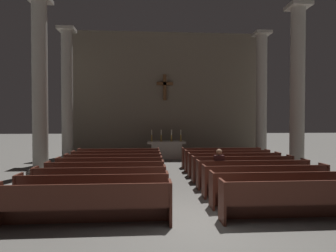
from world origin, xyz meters
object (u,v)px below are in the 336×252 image
(pew_right_row_8, at_px, (221,157))
(candlestick_inner_right, at_px, (171,138))
(pew_left_row_6, at_px, (114,165))
(pew_right_row_3, at_px, (265,180))
(pew_right_row_7, at_px, (227,160))
(pew_left_row_3, at_px, (101,183))
(pew_right_row_6, at_px, (234,164))
(pew_right_row_4, at_px, (252,174))
(pew_right_row_1, at_px, (302,200))
(pew_right_row_5, at_px, (242,168))
(lone_worshipper, at_px, (218,168))
(pew_right_row_2, at_px, (281,189))
(column_right_third, at_px, (261,97))
(pew_left_row_2, at_px, (94,192))
(pew_left_row_8, at_px, (119,158))
(candlestick_inner_left, at_px, (161,138))
(column_left_second, at_px, (40,88))
(candlestick_outer_right, at_px, (181,138))
(pew_left_row_1, at_px, (85,204))
(column_left_third, at_px, (67,96))
(altar, at_px, (166,149))
(column_right_second, at_px, (297,90))
(pew_left_row_5, at_px, (110,170))
(pew_left_row_4, at_px, (106,176))
(candlestick_outer_left, at_px, (152,138))
(pew_left_row_7, at_px, (116,162))

(pew_right_row_8, relative_size, candlestick_inner_right, 5.50)
(pew_left_row_6, xyz_separation_m, pew_right_row_3, (4.83, -3.09, 0.00))
(pew_right_row_7, bearing_deg, candlestick_inner_right, 116.57)
(pew_left_row_3, bearing_deg, pew_right_row_7, 40.48)
(pew_right_row_6, bearing_deg, pew_right_row_4, -90.00)
(pew_right_row_1, height_order, pew_right_row_5, same)
(lone_worshipper, bearing_deg, pew_left_row_6, 151.25)
(pew_right_row_2, bearing_deg, lone_worshipper, 118.58)
(pew_right_row_6, bearing_deg, lone_worshipper, -119.49)
(pew_right_row_1, height_order, column_right_third, column_right_third)
(pew_left_row_2, height_order, pew_left_row_8, same)
(pew_right_row_7, distance_m, candlestick_inner_left, 5.08)
(pew_left_row_3, bearing_deg, pew_right_row_2, -12.04)
(pew_right_row_7, height_order, column_right_third, column_right_third)
(pew_right_row_7, bearing_deg, pew_left_row_8, 167.96)
(lone_worshipper, bearing_deg, column_left_second, 156.47)
(candlestick_outer_right, bearing_deg, pew_left_row_1, -107.41)
(pew_left_row_1, distance_m, pew_right_row_7, 7.84)
(column_left_second, bearing_deg, pew_left_row_2, -58.26)
(pew_left_row_3, bearing_deg, pew_right_row_3, 0.00)
(pew_left_row_1, bearing_deg, pew_left_row_8, 90.00)
(pew_right_row_3, bearing_deg, candlestick_inner_right, 104.21)
(pew_right_row_3, relative_size, column_left_third, 0.51)
(pew_right_row_1, xyz_separation_m, altar, (-2.41, 10.41, 0.06))
(column_right_second, bearing_deg, pew_left_row_1, -142.55)
(pew_right_row_4, bearing_deg, pew_left_row_5, 167.96)
(pew_left_row_8, bearing_deg, pew_right_row_1, -56.20)
(pew_left_row_5, distance_m, column_right_third, 10.45)
(pew_right_row_7, xyz_separation_m, column_left_third, (-7.96, 3.96, 3.11))
(column_left_third, xyz_separation_m, candlestick_inner_left, (5.25, 0.27, -2.37))
(pew_left_row_4, bearing_deg, pew_right_row_7, 32.62)
(column_left_second, relative_size, candlestick_inner_left, 10.86)
(pew_right_row_5, relative_size, candlestick_outer_right, 5.50)
(pew_left_row_5, bearing_deg, lone_worshipper, -15.06)
(candlestick_outer_right, bearing_deg, pew_left_row_4, -114.04)
(column_right_second, xyz_separation_m, candlestick_outer_left, (-6.40, 4.31, -2.37))
(pew_right_row_7, xyz_separation_m, column_right_third, (3.13, 3.96, 3.11))
(column_left_third, relative_size, candlestick_outer_left, 10.86)
(pew_right_row_4, relative_size, column_right_second, 0.51)
(pew_right_row_7, xyz_separation_m, column_left_second, (-7.96, -0.08, 3.11))
(pew_left_row_5, relative_size, pew_left_row_8, 1.00)
(pew_left_row_2, xyz_separation_m, altar, (2.41, 9.38, 0.06))
(pew_left_row_6, height_order, pew_right_row_5, same)
(pew_left_row_5, height_order, lone_worshipper, lone_worshipper)
(pew_left_row_1, distance_m, pew_right_row_8, 8.68)
(pew_left_row_2, height_order, candlestick_outer_left, candlestick_outer_left)
(lone_worshipper, bearing_deg, candlestick_inner_right, 97.59)
(pew_right_row_7, bearing_deg, column_left_second, -179.41)
(pew_left_row_7, distance_m, pew_left_row_8, 1.03)
(pew_right_row_6, height_order, candlestick_inner_right, candlestick_inner_right)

